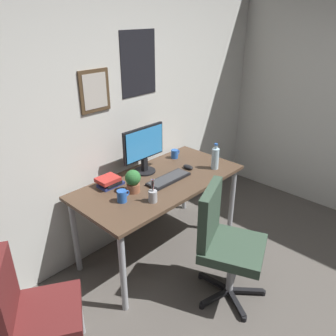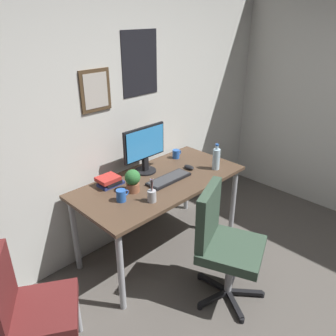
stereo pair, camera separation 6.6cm
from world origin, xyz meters
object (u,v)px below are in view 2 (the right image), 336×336
object	(u,v)px
side_chair	(29,306)
computer_mouse	(189,167)
keyboard	(169,179)
coffee_mug_far	(176,154)
monitor	(145,148)
potted_plant	(133,180)
office_chair	(222,240)
water_bottle	(216,159)
pen_cup	(152,195)
book_stack_left	(110,181)
coffee_mug_near	(121,195)

from	to	relation	value
side_chair	computer_mouse	bearing A→B (deg)	8.60
keyboard	coffee_mug_far	distance (m)	0.50
keyboard	computer_mouse	distance (m)	0.30
monitor	potted_plant	world-z (taller)	monitor
side_chair	computer_mouse	distance (m)	1.77
office_chair	water_bottle	bearing A→B (deg)	42.38
office_chair	keyboard	xyz separation A→B (m)	(0.11, 0.69, 0.24)
pen_cup	book_stack_left	bearing A→B (deg)	99.35
monitor	coffee_mug_far	size ratio (longest dim) A/B	4.21
office_chair	potted_plant	world-z (taller)	office_chair
potted_plant	monitor	bearing A→B (deg)	33.27
pen_cup	potted_plant	bearing A→B (deg)	90.01
keyboard	book_stack_left	bearing A→B (deg)	145.51
office_chair	monitor	bearing A→B (deg)	85.31
pen_cup	coffee_mug_far	bearing A→B (deg)	31.28
coffee_mug_near	keyboard	bearing A→B (deg)	-1.67
coffee_mug_near	office_chair	bearing A→B (deg)	-59.91
keyboard	potted_plant	world-z (taller)	potted_plant
coffee_mug_far	book_stack_left	size ratio (longest dim) A/B	0.50
potted_plant	water_bottle	bearing A→B (deg)	-14.73
monitor	water_bottle	world-z (taller)	monitor
book_stack_left	side_chair	bearing A→B (deg)	-152.29
keyboard	water_bottle	bearing A→B (deg)	-17.17
book_stack_left	computer_mouse	bearing A→B (deg)	-19.94
water_bottle	keyboard	bearing A→B (deg)	162.83
keyboard	computer_mouse	world-z (taller)	computer_mouse
coffee_mug_near	water_bottle	bearing A→B (deg)	-9.33
potted_plant	computer_mouse	bearing A→B (deg)	-3.58
computer_mouse	coffee_mug_near	size ratio (longest dim) A/B	0.96
keyboard	pen_cup	distance (m)	0.39
coffee_mug_far	potted_plant	world-z (taller)	potted_plant
coffee_mug_near	coffee_mug_far	distance (m)	0.96
computer_mouse	coffee_mug_far	bearing A→B (deg)	68.63
keyboard	book_stack_left	world-z (taller)	book_stack_left
coffee_mug_near	potted_plant	world-z (taller)	potted_plant
keyboard	book_stack_left	xyz separation A→B (m)	(-0.43, 0.29, 0.03)
potted_plant	pen_cup	world-z (taller)	pen_cup
side_chair	coffee_mug_near	size ratio (longest dim) A/B	7.61
office_chair	book_stack_left	distance (m)	1.06
keyboard	book_stack_left	distance (m)	0.52
pen_cup	book_stack_left	distance (m)	0.46
coffee_mug_near	coffee_mug_far	size ratio (longest dim) A/B	1.05
computer_mouse	coffee_mug_near	distance (m)	0.82
office_chair	side_chair	size ratio (longest dim) A/B	1.09
keyboard	potted_plant	bearing A→B (deg)	168.70
office_chair	monitor	world-z (taller)	monitor
keyboard	pen_cup	bearing A→B (deg)	-155.24
office_chair	keyboard	size ratio (longest dim) A/B	2.21
side_chair	keyboard	distance (m)	1.47
water_bottle	book_stack_left	size ratio (longest dim) A/B	1.16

